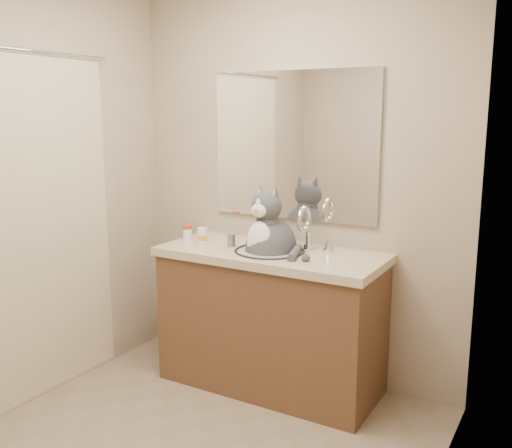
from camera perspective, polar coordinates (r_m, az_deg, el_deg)
The scene contains 8 objects.
room at distance 2.50m, azimuth -9.05°, elevation 0.61°, with size 2.22×2.52×2.42m.
vanity at distance 3.48m, azimuth 1.50°, elevation -9.19°, with size 1.34×0.59×1.12m.
mirror at distance 3.51m, azimuth 3.71°, elevation 7.80°, with size 1.10×0.02×0.90m, color white.
shower_curtain at distance 3.35m, azimuth -21.94°, elevation -0.37°, with size 0.02×1.30×1.93m.
cat at distance 3.37m, azimuth 1.39°, elevation -2.05°, with size 0.43×0.39×0.60m.
pill_bottle_redcap at distance 3.64m, azimuth -6.88°, elevation -0.88°, with size 0.06×0.06×0.10m.
pill_bottle_orange at distance 3.54m, azimuth -5.39°, elevation -1.23°, with size 0.06×0.06×0.10m.
grey_canister at distance 3.46m, azimuth -2.49°, elevation -1.63°, with size 0.07×0.07×0.08m.
Camera 1 is at (1.56, -1.91, 1.65)m, focal length 40.00 mm.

